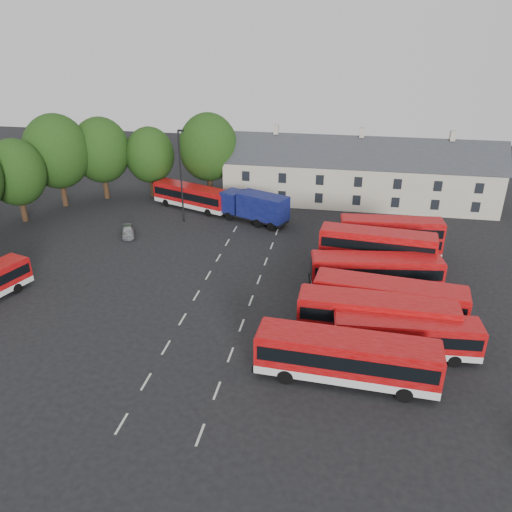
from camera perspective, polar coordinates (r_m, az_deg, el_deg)
The scene contains 15 objects.
ground at distance 43.56m, azimuth -7.58°, elevation -5.78°, with size 140.00×140.00×0.00m, color black.
lane_markings at distance 44.58m, azimuth -3.74°, elevation -4.81°, with size 5.15×33.80×0.01m.
treeline at distance 65.77m, azimuth -20.44°, elevation 9.99°, with size 29.92×32.59×12.01m.
terrace_houses at distance 67.90m, azimuth 11.59°, elevation 9.02°, with size 35.70×7.13×10.06m.
bus_row_a at distance 34.55m, azimuth 10.30°, elevation -11.11°, with size 12.28×3.42×3.44m.
bus_row_b at distance 38.15m, azimuth 16.79°, elevation -8.54°, with size 10.59×3.10×2.96m.
bus_row_c at distance 39.48m, azimuth 13.61°, elevation -6.44°, with size 11.99×2.99×3.38m.
bus_row_d at distance 41.85m, azimuth 14.96°, elevation -4.65°, with size 12.25×4.04×3.40m.
bus_row_e at distance 46.27m, azimuth 13.54°, elevation -1.55°, with size 11.89×4.19×3.29m.
bus_dd_south at distance 49.02m, azimuth 13.61°, elevation 0.72°, with size 10.96×3.49×4.42m.
bus_dd_north at distance 52.99m, azimuth 15.10°, elevation 2.30°, with size 10.42×3.16×4.21m.
bus_north at distance 65.58m, azimuth -7.37°, elevation 6.91°, with size 11.01×6.31×3.07m.
box_truck at distance 60.31m, azimuth -0.09°, elevation 5.70°, with size 8.82×5.78×3.70m.
silver_car at distance 58.85m, azimuth -14.43°, elevation 2.82°, with size 1.44×3.57×1.22m, color #ADAEB5.
lamppost at distance 60.08m, azimuth -8.56°, elevation 9.23°, with size 0.78×0.36×11.17m.
Camera 1 is at (12.30, -35.31, 22.35)m, focal length 35.00 mm.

